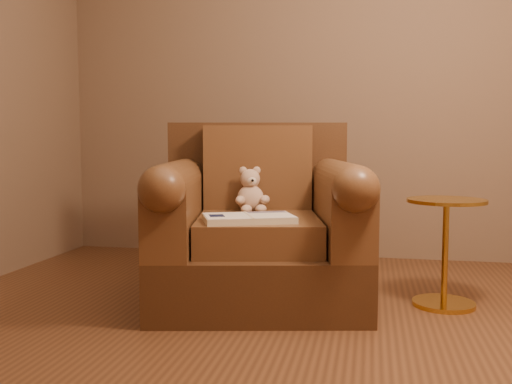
# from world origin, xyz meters

# --- Properties ---
(floor) EXTENTS (4.00, 4.00, 0.00)m
(floor) POSITION_xyz_m (0.00, 0.00, 0.00)
(floor) COLOR brown
(floor) RESTS_ON ground
(armchair) EXTENTS (1.28, 1.24, 0.99)m
(armchair) POSITION_xyz_m (-0.26, 0.75, 0.38)
(armchair) COLOR #482C18
(armchair) RESTS_ON floor
(teddy_bear) EXTENTS (0.19, 0.22, 0.26)m
(teddy_bear) POSITION_xyz_m (-0.32, 0.83, 0.57)
(teddy_bear) COLOR #D0AC91
(teddy_bear) RESTS_ON armchair
(guidebook) EXTENTS (0.51, 0.41, 0.04)m
(guidebook) POSITION_xyz_m (-0.25, 0.44, 0.49)
(guidebook) COLOR beige
(guidebook) RESTS_ON armchair
(side_table) EXTENTS (0.41, 0.41, 0.57)m
(side_table) POSITION_xyz_m (0.74, 0.78, 0.31)
(side_table) COLOR gold
(side_table) RESTS_ON floor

